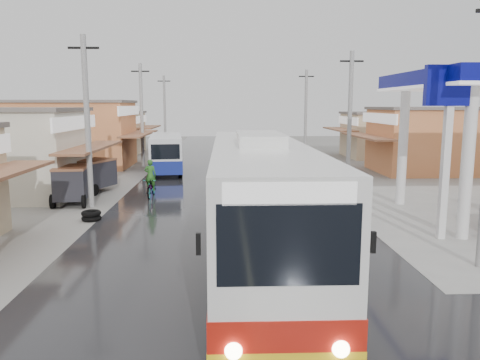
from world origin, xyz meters
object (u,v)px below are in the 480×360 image
at_px(tyre_stack, 91,216).
at_px(tricycle_near, 95,174).
at_px(coach_bus, 259,203).
at_px(tricycle_far, 72,183).
at_px(cyclist, 151,185).
at_px(second_bus, 166,153).

bearing_deg(tyre_stack, tricycle_near, 103.41).
bearing_deg(coach_bus, tricycle_far, 132.73).
height_order(coach_bus, cyclist, coach_bus).
xyz_separation_m(second_bus, tricycle_near, (-3.09, -7.75, -0.38)).
distance_m(coach_bus, tyre_stack, 9.02).
relative_size(coach_bus, tricycle_far, 5.19).
bearing_deg(cyclist, coach_bus, -63.84).
xyz_separation_m(coach_bus, tyre_stack, (-6.63, 5.87, -1.72)).
bearing_deg(tricycle_far, cyclist, 18.65).
relative_size(second_bus, tricycle_far, 3.31).
distance_m(second_bus, tyre_stack, 14.47).
relative_size(coach_bus, second_bus, 1.57).
xyz_separation_m(tricycle_far, tyre_stack, (1.80, -3.32, -0.87)).
xyz_separation_m(second_bus, cyclist, (0.27, -9.32, -0.77)).
distance_m(coach_bus, tricycle_near, 14.94).
height_order(coach_bus, tricycle_far, coach_bus).
bearing_deg(cyclist, tyre_stack, -107.48).
height_order(second_bus, tricycle_far, second_bus).
bearing_deg(tricycle_far, tyre_stack, -68.14).
distance_m(tricycle_far, tyre_stack, 3.88).
bearing_deg(cyclist, tricycle_near, 157.02).
relative_size(second_bus, tricycle_near, 2.93).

